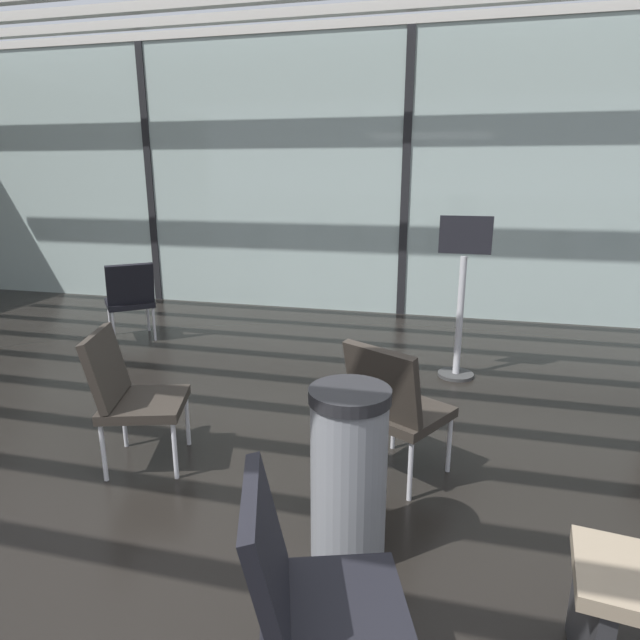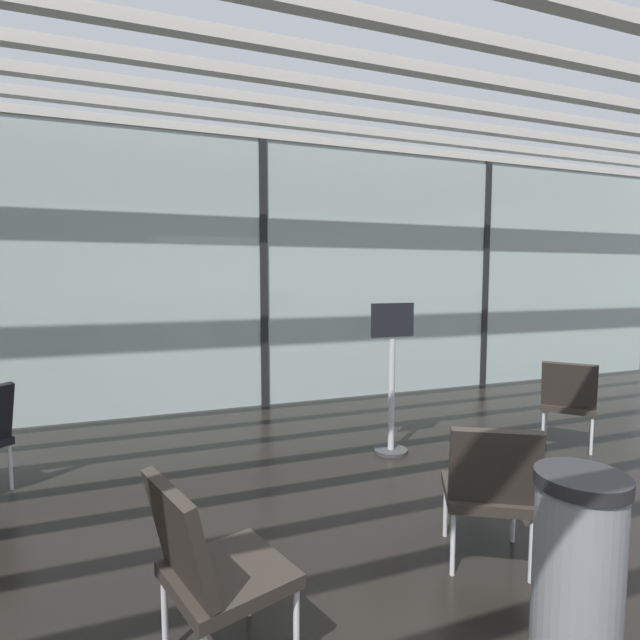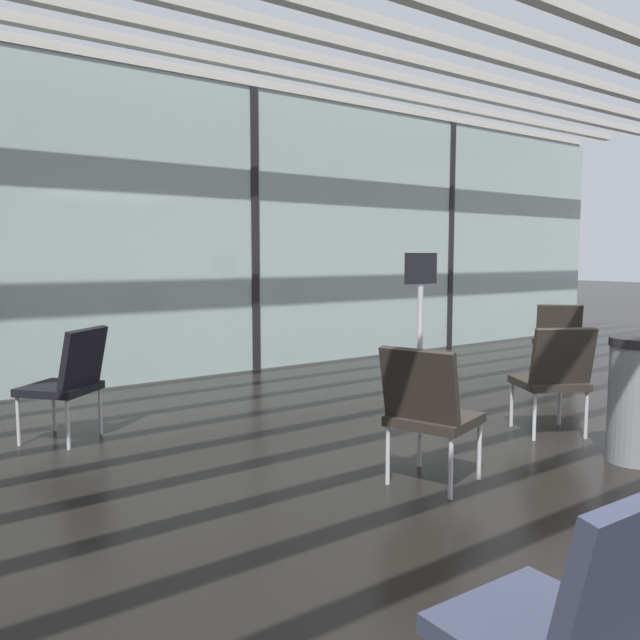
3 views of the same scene
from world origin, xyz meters
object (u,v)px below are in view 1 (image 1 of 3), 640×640
at_px(lounge_chair_0, 129,390).
at_px(lounge_chair_1, 130,296).
at_px(lounge_chair_4, 394,403).
at_px(lounge_chair_6, 307,591).
at_px(trash_bin, 349,474).
at_px(info_sign, 461,304).
at_px(parked_airplane, 439,154).

distance_m(lounge_chair_0, lounge_chair_1, 2.75).
distance_m(lounge_chair_4, lounge_chair_6, 1.55).
bearing_deg(trash_bin, lounge_chair_0, 160.94).
distance_m(lounge_chair_6, info_sign, 3.41).
bearing_deg(lounge_chair_4, lounge_chair_6, 115.42).
height_order(parked_airplane, trash_bin, parked_airplane).
bearing_deg(lounge_chair_6, lounge_chair_1, 20.85).
height_order(lounge_chair_1, lounge_chair_4, same).
bearing_deg(lounge_chair_0, info_sign, -61.45).
bearing_deg(lounge_chair_1, parked_airplane, -151.07).
distance_m(lounge_chair_1, lounge_chair_4, 3.74).
xyz_separation_m(trash_bin, info_sign, (0.50, 2.55, 0.25)).
distance_m(lounge_chair_4, info_sign, 1.88).
bearing_deg(parked_airplane, lounge_chair_1, -111.20).
relative_size(parked_airplane, lounge_chair_0, 12.99).
bearing_deg(parked_airplane, info_sign, -86.14).
bearing_deg(parked_airplane, trash_bin, -89.85).
bearing_deg(info_sign, lounge_chair_0, -134.22).
xyz_separation_m(lounge_chair_4, lounge_chair_6, (-0.11, -1.54, 0.00)).
height_order(lounge_chair_0, info_sign, info_sign).
xyz_separation_m(parked_airplane, trash_bin, (0.03, -10.39, -1.74)).
height_order(lounge_chair_1, info_sign, info_sign).
bearing_deg(lounge_chair_4, trash_bin, 109.15).
xyz_separation_m(lounge_chair_0, lounge_chair_4, (1.62, 0.21, 0.00)).
xyz_separation_m(lounge_chair_0, lounge_chair_6, (1.51, -1.33, 0.00)).
bearing_deg(lounge_chair_0, lounge_chair_4, -99.88).
relative_size(lounge_chair_1, lounge_chair_4, 1.00).
height_order(lounge_chair_1, trash_bin, lounge_chair_1).
relative_size(lounge_chair_0, lounge_chair_4, 1.00).
height_order(lounge_chair_6, trash_bin, lounge_chair_6).
height_order(lounge_chair_4, trash_bin, lounge_chair_4).
bearing_deg(parked_airplane, lounge_chair_4, -89.06).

